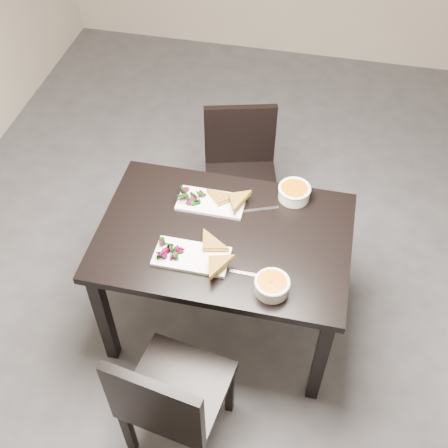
% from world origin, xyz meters
% --- Properties ---
extents(ground, '(5.00, 5.00, 0.00)m').
position_xyz_m(ground, '(0.00, 0.00, 0.00)').
color(ground, '#47474C').
rests_on(ground, ground).
extents(table, '(1.20, 0.80, 0.75)m').
position_xyz_m(table, '(-0.48, -0.40, 0.65)').
color(table, black).
rests_on(table, ground).
extents(chair_near, '(0.48, 0.48, 0.85)m').
position_xyz_m(chair_near, '(-0.56, -1.14, 0.48)').
color(chair_near, black).
rests_on(chair_near, ground).
extents(chair_far, '(0.51, 0.51, 0.85)m').
position_xyz_m(chair_far, '(-0.54, 0.35, 0.48)').
color(chair_far, black).
rests_on(chair_far, ground).
extents(plate_near, '(0.34, 0.17, 0.02)m').
position_xyz_m(plate_near, '(-0.60, -0.57, 0.76)').
color(plate_near, white).
rests_on(plate_near, table).
extents(sandwich_near, '(0.19, 0.16, 0.06)m').
position_xyz_m(sandwich_near, '(-0.53, -0.56, 0.79)').
color(sandwich_near, '#AD7F24').
rests_on(sandwich_near, plate_near).
extents(salad_near, '(0.11, 0.10, 0.05)m').
position_xyz_m(salad_near, '(-0.70, -0.57, 0.79)').
color(salad_near, black).
rests_on(salad_near, plate_near).
extents(soup_bowl_near, '(0.16, 0.16, 0.07)m').
position_xyz_m(soup_bowl_near, '(-0.21, -0.67, 0.79)').
color(soup_bowl_near, white).
rests_on(soup_bowl_near, table).
extents(cutlery_near, '(0.18, 0.02, 0.00)m').
position_xyz_m(cutlery_near, '(-0.32, -0.61, 0.75)').
color(cutlery_near, silver).
rests_on(cutlery_near, table).
extents(plate_far, '(0.33, 0.17, 0.02)m').
position_xyz_m(plate_far, '(-0.59, -0.22, 0.76)').
color(plate_far, white).
rests_on(plate_far, table).
extents(sandwich_far, '(0.21, 0.20, 0.05)m').
position_xyz_m(sandwich_far, '(-0.52, -0.24, 0.79)').
color(sandwich_far, '#AD7F24').
rests_on(sandwich_far, plate_far).
extents(salad_far, '(0.10, 0.09, 0.05)m').
position_xyz_m(salad_far, '(-0.69, -0.22, 0.79)').
color(salad_far, black).
rests_on(salad_far, plate_far).
extents(soup_bowl_far, '(0.16, 0.16, 0.07)m').
position_xyz_m(soup_bowl_far, '(-0.19, -0.09, 0.79)').
color(soup_bowl_far, white).
rests_on(soup_bowl_far, table).
extents(cutlery_far, '(0.17, 0.08, 0.00)m').
position_xyz_m(cutlery_far, '(-0.34, -0.21, 0.75)').
color(cutlery_far, silver).
rests_on(cutlery_far, table).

